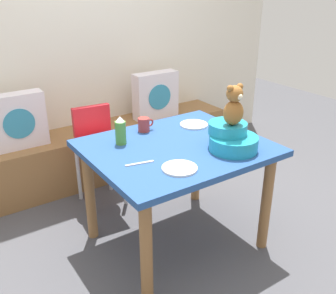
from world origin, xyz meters
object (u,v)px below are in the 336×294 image
object	(u,v)px
pillow_floral_right	(156,95)
dining_table	(177,161)
coffee_mug	(144,125)
infant_seat_teal	(231,138)
teddy_bear	(234,106)
ketchup_bottle	(121,131)
dinner_plate_far	(194,125)
pillow_floral_left	(17,121)
highchair	(98,143)
dinner_plate_near	(180,168)

from	to	relation	value
pillow_floral_right	dining_table	xyz separation A→B (m)	(-0.60, -1.20, -0.05)
coffee_mug	infant_seat_teal	bearing A→B (deg)	-62.34
teddy_bear	ketchup_bottle	xyz separation A→B (m)	(-0.53, 0.45, -0.19)
pillow_floral_right	dinner_plate_far	size ratio (longest dim) A/B	2.20
pillow_floral_left	highchair	size ratio (longest dim) A/B	0.56
teddy_bear	dinner_plate_near	distance (m)	0.51
teddy_bear	dinner_plate_far	size ratio (longest dim) A/B	1.25
pillow_floral_left	ketchup_bottle	bearing A→B (deg)	-67.24
highchair	coffee_mug	world-z (taller)	coffee_mug
highchair	dinner_plate_near	xyz separation A→B (m)	(0.02, -1.06, 0.22)
pillow_floral_right	highchair	world-z (taller)	pillow_floral_right
dining_table	infant_seat_teal	xyz separation A→B (m)	(0.25, -0.23, 0.18)
coffee_mug	dinner_plate_near	distance (m)	0.62
infant_seat_teal	pillow_floral_right	bearing A→B (deg)	76.25
pillow_floral_right	pillow_floral_left	bearing A→B (deg)	180.00
dining_table	infant_seat_teal	bearing A→B (deg)	-43.48
highchair	coffee_mug	bearing A→B (deg)	-71.28
infant_seat_teal	dinner_plate_far	size ratio (longest dim) A/B	1.65
highchair	infant_seat_teal	bearing A→B (deg)	-66.22
highchair	ketchup_bottle	size ratio (longest dim) A/B	4.27
pillow_floral_left	teddy_bear	xyz separation A→B (m)	(0.94, -1.43, 0.34)
highchair	dinner_plate_far	bearing A→B (deg)	-47.87
infant_seat_teal	teddy_bear	xyz separation A→B (m)	(0.00, -0.00, 0.21)
dining_table	dinner_plate_far	size ratio (longest dim) A/B	5.54
dining_table	highchair	world-z (taller)	highchair
highchair	ketchup_bottle	distance (m)	0.65
ketchup_bottle	dinner_plate_far	distance (m)	0.59
dining_table	dinner_plate_far	bearing A→B (deg)	35.90
coffee_mug	dinner_plate_near	xyz separation A→B (m)	(-0.13, -0.61, -0.04)
dinner_plate_far	dinner_plate_near	bearing A→B (deg)	-133.96
dinner_plate_near	dining_table	bearing A→B (deg)	57.55
dinner_plate_far	ketchup_bottle	bearing A→B (deg)	-179.74
dinner_plate_near	pillow_floral_left	bearing A→B (deg)	109.15
dinner_plate_near	dinner_plate_far	xyz separation A→B (m)	(0.48, 0.50, 0.00)
dinner_plate_near	pillow_floral_right	bearing A→B (deg)	62.35
dinner_plate_near	infant_seat_teal	bearing A→B (deg)	6.47
ketchup_bottle	pillow_floral_right	bearing A→B (deg)	48.12
ketchup_bottle	dining_table	bearing A→B (deg)	-37.81
dinner_plate_far	coffee_mug	bearing A→B (deg)	163.60
dinner_plate_far	dining_table	bearing A→B (deg)	-144.10
dining_table	ketchup_bottle	world-z (taller)	ketchup_bottle
dining_table	coffee_mug	xyz separation A→B (m)	(-0.05, 0.33, 0.16)
teddy_bear	pillow_floral_left	bearing A→B (deg)	123.25
highchair	dinner_plate_far	xyz separation A→B (m)	(0.51, -0.56, 0.22)
pillow_floral_right	infant_seat_teal	bearing A→B (deg)	-103.75
dining_table	pillow_floral_right	bearing A→B (deg)	63.54
coffee_mug	dinner_plate_far	distance (m)	0.37
pillow_floral_right	dinner_plate_far	xyz separation A→B (m)	(-0.29, -0.98, 0.07)
pillow_floral_right	coffee_mug	world-z (taller)	pillow_floral_right
pillow_floral_right	teddy_bear	bearing A→B (deg)	-103.74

